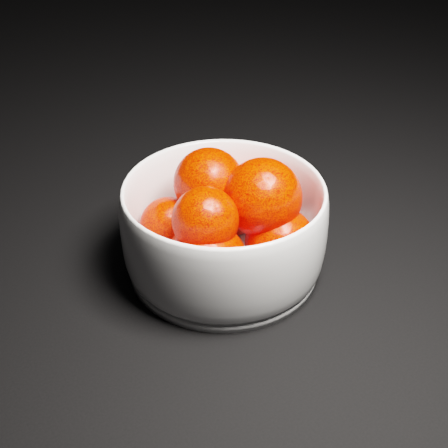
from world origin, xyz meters
TOP-DOWN VIEW (x-y plane):
  - ground at (0.00, 0.00)m, footprint 3.00×3.00m
  - bowl at (-0.23, 0.00)m, footprint 0.19×0.19m
  - orange_pile at (-0.22, -0.00)m, footprint 0.15×0.15m

SIDE VIEW (x-z plane):
  - ground at x=0.00m, z-range 0.00..0.00m
  - bowl at x=-0.23m, z-range 0.00..0.09m
  - orange_pile at x=-0.22m, z-range 0.00..0.11m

